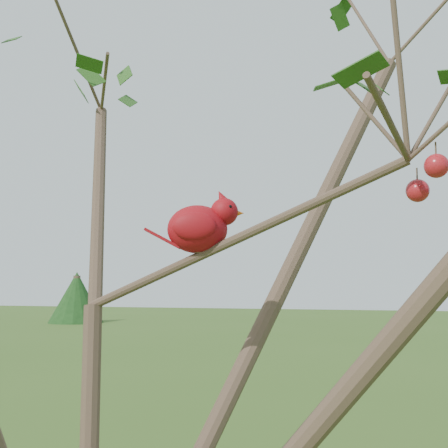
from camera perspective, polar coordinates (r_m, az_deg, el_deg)
name	(u,v)px	position (r m, az deg, el deg)	size (l,w,h in m)	color
crabapple_tree	(100,211)	(1.01, -12.44, 1.32)	(2.35, 2.05, 2.95)	#432F24
cardinal	(201,227)	(1.05, -2.38, -0.27)	(0.19, 0.11, 0.13)	#9F0D11
distant_trees	(282,291)	(25.55, 5.87, -6.79)	(45.69, 13.62, 3.50)	#432F24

